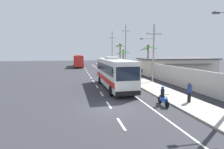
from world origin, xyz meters
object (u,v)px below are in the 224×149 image
pedestrian_near_kerb (189,92)px  utility_pole_far (126,48)px  motorcycle_trailing (112,73)px  coach_bus_foreground (114,72)px  palm_nearest (148,53)px  palm_third (120,51)px  coach_bus_far_lane (79,60)px  palm_second (123,56)px  utility_pole_distant (112,49)px  motorcycle_beside_bus (163,98)px  roadside_building (177,66)px  utility_pole_mid (153,52)px

pedestrian_near_kerb → utility_pole_far: 25.70m
motorcycle_trailing → coach_bus_foreground: bearing=-99.9°
palm_nearest → palm_third: bearing=95.2°
coach_bus_foreground → coach_bus_far_lane: coach_bus_foreground is taller
coach_bus_far_lane → palm_nearest: 26.51m
motorcycle_trailing → palm_second: bearing=65.3°
utility_pole_distant → palm_third: (0.82, -6.32, -0.80)m
motorcycle_trailing → pedestrian_near_kerb: bearing=-79.7°
utility_pole_distant → palm_nearest: size_ratio=1.81×
motorcycle_beside_bus → roadside_building: roadside_building is taller
utility_pole_mid → palm_third: utility_pole_mid is taller
motorcycle_beside_bus → utility_pole_far: bearing=81.2°
coach_bus_foreground → motorcycle_trailing: (1.69, 9.70, -1.36)m
pedestrian_near_kerb → palm_second: (2.02, 29.30, 2.49)m
coach_bus_far_lane → palm_third: palm_third is taller
utility_pole_mid → palm_nearest: 6.70m
utility_pole_mid → roadside_building: 11.88m
motorcycle_trailing → palm_second: (5.25, 11.45, 2.92)m
palm_second → palm_third: palm_third is taller
coach_bus_foreground → motorcycle_trailing: 9.94m
coach_bus_far_lane → pedestrian_near_kerb: bearing=-78.4°
utility_pole_distant → pedestrian_near_kerb: bearing=-92.0°
utility_pole_mid → utility_pole_far: 14.05m
roadside_building → palm_third: bearing=119.8°
coach_bus_foreground → palm_third: size_ratio=1.74×
utility_pole_mid → utility_pole_far: (-0.15, 14.03, 0.84)m
motorcycle_beside_bus → pedestrian_near_kerb: size_ratio=1.10×
palm_nearest → pedestrian_near_kerb: bearing=-101.5°
coach_bus_far_lane → palm_nearest: size_ratio=2.08×
motorcycle_trailing → roadside_building: roadside_building is taller
coach_bus_far_lane → utility_pole_far: bearing=-57.9°
palm_nearest → utility_pole_distant: bearing=95.8°
utility_pole_far → roadside_building: utility_pole_far is taller
palm_second → coach_bus_far_lane: bearing=131.5°
pedestrian_near_kerb → palm_nearest: palm_nearest is taller
utility_pole_mid → coach_bus_far_lane: bearing=108.6°
palm_second → motorcycle_beside_bus: bearing=-98.7°
coach_bus_far_lane → roadside_building: size_ratio=0.81×
motorcycle_trailing → utility_pole_distant: utility_pole_distant is taller
pedestrian_near_kerb → utility_pole_distant: utility_pole_distant is taller
coach_bus_far_lane → roadside_building: (18.77, -22.31, -0.27)m
pedestrian_near_kerb → palm_third: (2.19, 33.00, 3.53)m
coach_bus_foreground → pedestrian_near_kerb: 9.57m
coach_bus_foreground → coach_bus_far_lane: size_ratio=0.96×
utility_pole_far → utility_pole_distant: 14.03m
motorcycle_beside_bus → palm_second: 29.73m
roadside_building → utility_pole_mid: bearing=-138.9°
palm_third → roadside_building: bearing=-60.2°
palm_second → palm_third: size_ratio=0.76×
coach_bus_foreground → coach_bus_far_lane: (-3.54, 33.01, -0.09)m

